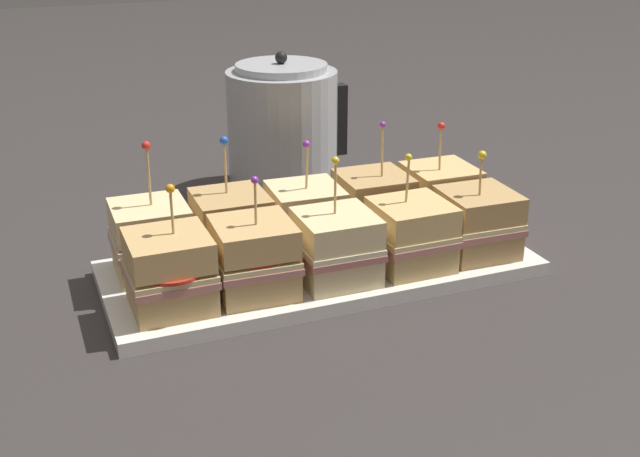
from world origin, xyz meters
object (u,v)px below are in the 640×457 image
Objects in this scene: serving_platter at (320,268)px; sandwich_back_left at (231,227)px; sandwich_back_center at (306,217)px; sandwich_back_right at (373,206)px; sandwich_front_far_left at (170,272)px; sandwich_back_far_left at (151,239)px; sandwich_front_right at (411,235)px; sandwich_front_left at (254,258)px; kettle_steel at (283,129)px; sandwich_back_far_right at (440,197)px; sandwich_front_center at (335,247)px; sandwich_front_far_right at (477,223)px.

serving_platter is 3.37× the size of sandwich_back_left.
serving_platter is 3.66× the size of sandwich_back_center.
sandwich_back_right is (0.21, 0.00, -0.00)m from sandwich_back_left.
sandwich_back_far_left is (-0.00, 0.10, 0.00)m from sandwich_front_far_left.
sandwich_front_right is 0.24m from sandwich_back_left.
sandwich_front_left and sandwich_front_right have the same top height.
serving_platter is 0.22m from sandwich_front_far_left.
sandwich_back_left is at bearing 89.06° from sandwich_front_left.
sandwich_front_right is at bearing -18.90° from sandwich_back_far_left.
sandwich_back_left is at bearing 45.06° from sandwich_front_far_left.
sandwich_back_right is (0.21, 0.10, 0.00)m from sandwich_front_left.
serving_platter is 3.72× the size of sandwich_front_far_left.
serving_platter is 0.36m from kettle_steel.
sandwich_back_far_right is (0.31, 0.10, 0.00)m from sandwich_front_left.
sandwich_front_center is 0.21m from sandwich_front_far_right.
sandwich_front_far_left is 0.90× the size of sandwich_back_right.
kettle_steel reaches higher than sandwich_back_center.
kettle_steel is (-0.14, 0.39, 0.04)m from sandwich_front_far_right.
sandwich_front_center is at bearing -1.84° from sandwich_front_left.
sandwich_back_far_left reaches higher than sandwich_front_left.
sandwich_front_right is at bearing -88.52° from sandwich_back_right.
sandwich_back_far_left is at bearing 134.81° from sandwich_front_left.
sandwich_back_far_left reaches higher than sandwich_back_center.
serving_platter is 0.22m from sandwich_back_far_right.
sandwich_back_far_left reaches higher than sandwich_front_far_left.
sandwich_back_right is at bearing 0.09° from sandwich_back_far_left.
sandwich_front_center is at bearing -179.01° from sandwich_front_far_right.
sandwich_front_far_right is 0.42m from kettle_steel.
serving_platter is at bearing -90.71° from sandwich_back_center.
serving_platter is at bearing 152.69° from sandwich_front_right.
sandwich_back_left is at bearing -179.69° from sandwich_back_center.
serving_platter is at bearing 166.26° from sandwich_front_far_right.
sandwich_back_far_right reaches higher than sandwich_front_left.
sandwich_front_far_left is 0.10m from sandwich_back_far_left.
sandwich_front_far_right is at bearing -26.80° from sandwich_back_center.
sandwich_back_left is (0.11, -0.00, -0.00)m from sandwich_back_far_left.
sandwich_back_center is at bearing 89.29° from serving_platter.
sandwich_front_center is at bearing -100.12° from kettle_steel.
sandwich_front_center reaches higher than sandwich_front_far_left.
sandwich_back_center reaches higher than sandwich_front_far_right.
sandwich_back_right reaches higher than sandwich_front_right.
sandwich_front_right is 0.65× the size of kettle_steel.
sandwich_back_right reaches higher than sandwich_front_center.
sandwich_front_left is 0.11m from sandwich_front_center.
sandwich_front_right is (0.21, -0.00, -0.00)m from sandwich_front_left.
sandwich_back_far_right is at bearing -2.75° from sandwich_back_right.
sandwich_back_left reaches higher than serving_platter.
sandwich_back_far_right is at bearing -64.57° from kettle_steel.
kettle_steel is (-0.04, 0.39, 0.04)m from sandwich_front_right.
sandwich_back_right is at bearing 26.70° from sandwich_front_left.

